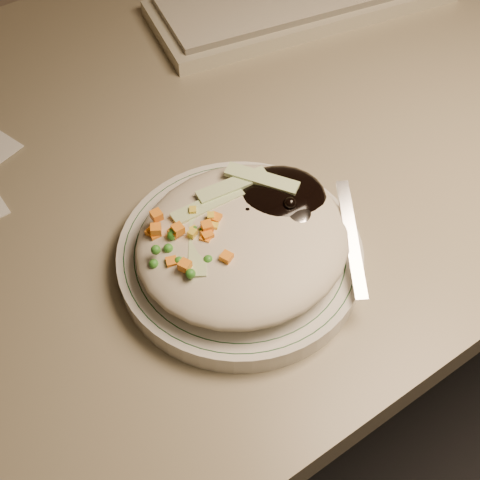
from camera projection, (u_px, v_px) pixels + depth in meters
desk at (205, 246)px, 0.88m from camera, size 1.40×0.70×0.74m
plate at (240, 257)px, 0.61m from camera, size 0.22×0.22×0.02m
plate_rim at (240, 251)px, 0.60m from camera, size 0.21×0.21×0.00m
meal at (245, 234)px, 0.58m from camera, size 0.21×0.19×0.05m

